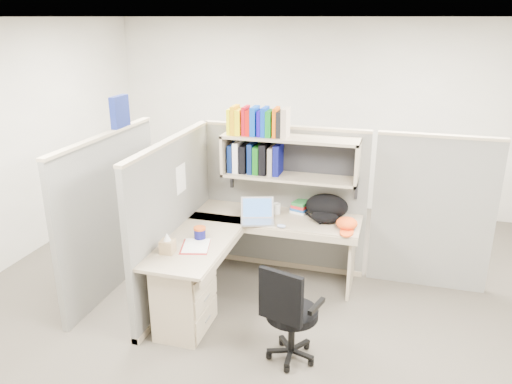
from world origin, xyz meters
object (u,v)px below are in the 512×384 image
(desk, at_px, (211,275))
(backpack, at_px, (326,208))
(snack_canister, at_px, (200,233))
(laptop, at_px, (258,211))
(task_chair, at_px, (289,328))

(desk, height_order, backpack, backpack)
(desk, distance_m, snack_canister, 0.41)
(backpack, bearing_deg, laptop, -179.71)
(desk, bearing_deg, task_chair, -28.02)
(snack_canister, xyz_separation_m, task_chair, (1.00, -0.58, -0.47))
(desk, xyz_separation_m, task_chair, (0.84, -0.45, -0.12))
(snack_canister, bearing_deg, backpack, 35.96)
(laptop, bearing_deg, snack_canister, -145.98)
(task_chair, bearing_deg, backpack, 87.02)
(laptop, height_order, task_chair, laptop)
(snack_canister, distance_m, task_chair, 1.25)
(backpack, relative_size, task_chair, 0.49)
(laptop, height_order, snack_canister, laptop)
(backpack, height_order, snack_canister, backpack)
(laptop, relative_size, backpack, 0.77)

